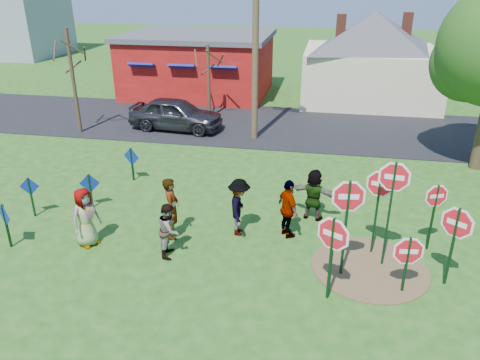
# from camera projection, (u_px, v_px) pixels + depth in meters

# --- Properties ---
(ground) EXTENTS (120.00, 120.00, 0.00)m
(ground) POSITION_uv_depth(u_px,v_px,m) (220.00, 235.00, 14.64)
(ground) COLOR #1F5017
(ground) RESTS_ON ground
(road) EXTENTS (120.00, 7.50, 0.04)m
(road) POSITION_uv_depth(u_px,v_px,m) (268.00, 125.00, 24.95)
(road) COLOR black
(road) RESTS_ON ground
(dirt_patch) EXTENTS (3.20, 3.20, 0.03)m
(dirt_patch) POSITION_uv_depth(u_px,v_px,m) (370.00, 268.00, 12.98)
(dirt_patch) COLOR brown
(dirt_patch) RESTS_ON ground
(red_building) EXTENTS (9.40, 7.69, 3.90)m
(red_building) POSITION_uv_depth(u_px,v_px,m) (199.00, 64.00, 30.91)
(red_building) COLOR maroon
(red_building) RESTS_ON ground
(cream_house) EXTENTS (9.40, 9.40, 6.50)m
(cream_house) POSITION_uv_depth(u_px,v_px,m) (372.00, 54.00, 28.68)
(cream_house) COLOR beige
(cream_house) RESTS_ON ground
(distant_building) EXTENTS (10.00, 8.00, 8.00)m
(distant_building) POSITION_uv_depth(u_px,v_px,m) (3.00, 12.00, 44.63)
(distant_building) COLOR #8C939E
(distant_building) RESTS_ON ground
(stop_sign_a) EXTENTS (1.02, 0.58, 2.42)m
(stop_sign_a) POSITION_uv_depth(u_px,v_px,m) (333.00, 241.00, 11.16)
(stop_sign_a) COLOR black
(stop_sign_a) RESTS_ON ground
(stop_sign_b) EXTENTS (1.00, 0.34, 2.73)m
(stop_sign_b) POSITION_uv_depth(u_px,v_px,m) (379.00, 192.00, 12.90)
(stop_sign_b) COLOR black
(stop_sign_b) RESTS_ON ground
(stop_sign_c) EXTENTS (1.11, 0.16, 3.25)m
(stop_sign_c) POSITION_uv_depth(u_px,v_px,m) (392.00, 191.00, 12.22)
(stop_sign_c) COLOR black
(stop_sign_c) RESTS_ON ground
(stop_sign_d) EXTENTS (0.88, 0.32, 2.21)m
(stop_sign_d) POSITION_uv_depth(u_px,v_px,m) (436.00, 201.00, 13.25)
(stop_sign_d) COLOR black
(stop_sign_d) RESTS_ON ground
(stop_sign_e) EXTENTS (1.04, 0.17, 1.74)m
(stop_sign_e) POSITION_uv_depth(u_px,v_px,m) (408.00, 254.00, 11.59)
(stop_sign_e) COLOR black
(stop_sign_e) RESTS_ON ground
(stop_sign_f) EXTENTS (0.92, 0.67, 2.38)m
(stop_sign_f) POSITION_uv_depth(u_px,v_px,m) (456.00, 228.00, 11.67)
(stop_sign_f) COLOR black
(stop_sign_f) RESTS_ON ground
(stop_sign_g) EXTENTS (1.17, 0.18, 2.94)m
(stop_sign_g) POSITION_uv_depth(u_px,v_px,m) (348.00, 207.00, 11.91)
(stop_sign_g) COLOR black
(stop_sign_g) RESTS_ON ground
(blue_diamond_a) EXTENTS (0.62, 0.40, 1.43)m
(blue_diamond_a) POSITION_uv_depth(u_px,v_px,m) (5.00, 221.00, 13.64)
(blue_diamond_a) COLOR black
(blue_diamond_a) RESTS_ON ground
(blue_diamond_b) EXTENTS (0.63, 0.17, 1.43)m
(blue_diamond_b) POSITION_uv_depth(u_px,v_px,m) (31.00, 192.00, 15.39)
(blue_diamond_b) COLOR black
(blue_diamond_b) RESTS_ON ground
(blue_diamond_c) EXTENTS (0.68, 0.21, 1.28)m
(blue_diamond_c) POSITION_uv_depth(u_px,v_px,m) (90.00, 187.00, 16.01)
(blue_diamond_c) COLOR black
(blue_diamond_c) RESTS_ON ground
(blue_diamond_d) EXTENTS (0.70, 0.23, 1.36)m
(blue_diamond_d) POSITION_uv_depth(u_px,v_px,m) (132.00, 160.00, 18.12)
(blue_diamond_d) COLOR black
(blue_diamond_d) RESTS_ON ground
(person_a) EXTENTS (0.93, 1.07, 1.84)m
(person_a) POSITION_uv_depth(u_px,v_px,m) (86.00, 217.00, 13.76)
(person_a) COLOR #395088
(person_a) RESTS_ON ground
(person_b) EXTENTS (0.61, 0.80, 1.97)m
(person_b) POSITION_uv_depth(u_px,v_px,m) (172.00, 208.00, 14.15)
(person_b) COLOR #2B7B66
(person_b) RESTS_ON ground
(person_c) EXTENTS (0.70, 0.85, 1.62)m
(person_c) POSITION_uv_depth(u_px,v_px,m) (169.00, 230.00, 13.32)
(person_c) COLOR brown
(person_c) RESTS_ON ground
(person_d) EXTENTS (0.81, 1.26, 1.84)m
(person_d) POSITION_uv_depth(u_px,v_px,m) (239.00, 207.00, 14.34)
(person_d) COLOR #35363B
(person_d) RESTS_ON ground
(person_e) EXTENTS (0.98, 1.18, 1.89)m
(person_e) POSITION_uv_depth(u_px,v_px,m) (288.00, 209.00, 14.19)
(person_e) COLOR #472D50
(person_e) RESTS_ON ground
(person_f) EXTENTS (1.70, 0.92, 1.75)m
(person_f) POSITION_uv_depth(u_px,v_px,m) (314.00, 195.00, 15.26)
(person_f) COLOR #1D4A2A
(person_f) RESTS_ON ground
(suv) EXTENTS (4.94, 2.35, 1.63)m
(suv) POSITION_uv_depth(u_px,v_px,m) (176.00, 114.00, 23.98)
(suv) COLOR #2D2E33
(suv) RESTS_ON road
(utility_pole) EXTENTS (2.26, 0.83, 9.56)m
(utility_pole) POSITION_uv_depth(u_px,v_px,m) (256.00, 33.00, 20.97)
(utility_pole) COLOR #4C3823
(utility_pole) RESTS_ON ground
(bare_tree_west) EXTENTS (1.80, 1.80, 5.14)m
(bare_tree_west) POSITION_uv_depth(u_px,v_px,m) (71.00, 67.00, 22.56)
(bare_tree_west) COLOR #382819
(bare_tree_west) RESTS_ON ground
(bare_tree_east) EXTENTS (1.80, 1.80, 3.98)m
(bare_tree_east) POSITION_uv_depth(u_px,v_px,m) (208.00, 72.00, 25.32)
(bare_tree_east) COLOR #382819
(bare_tree_east) RESTS_ON ground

